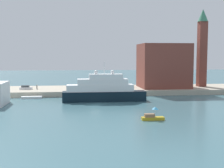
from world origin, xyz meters
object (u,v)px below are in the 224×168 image
Objects in this scene: work_barge at (32,97)px; mooring_bollard at (101,90)px; parked_car at (26,88)px; small_motorboat at (152,116)px; bell_tower at (202,45)px; person_figure at (37,87)px; harbor_building at (163,66)px; large_yacht at (103,90)px.

work_barge is 22.15m from mooring_bollard.
work_barge is 1.50× the size of parked_car.
small_motorboat reaches higher than mooring_bollard.
bell_tower reaches higher than mooring_bollard.
person_figure is 2.61× the size of mooring_bollard.
mooring_bollard is at bearing 101.20° from small_motorboat.
bell_tower reaches higher than harbor_building.
mooring_bollard is at bearing 8.38° from work_barge.
work_barge is 0.22× the size of bell_tower.
bell_tower is at bearing 2.75° from parked_car.
work_barge is 47.60m from harbor_building.
bell_tower is 65.58m from parked_car.
bell_tower is (38.82, 21.61, 14.02)m from large_yacht.
harbor_building is at bearing 71.44° from small_motorboat.
person_figure is at bearing 122.83° from small_motorboat.
bell_tower reaches higher than large_yacht.
large_yacht reaches higher than person_figure.
mooring_bollard is (-7.51, 37.91, 1.23)m from small_motorboat.
small_motorboat is at bearing -122.53° from bell_tower.
person_figure is at bearing 161.48° from mooring_bollard.
large_yacht is 39.04× the size of mooring_bollard.
bell_tower is 46.39× the size of mooring_bollard.
harbor_building is 0.60× the size of bell_tower.
harbor_building is at bearing 1.66° from parked_car.
parked_car is 2.59× the size of person_figure.
large_yacht reaches higher than parked_car.
small_motorboat is 2.87× the size of person_figure.
bell_tower is at bearing 15.39° from mooring_bollard.
work_barge is at bearing -91.27° from person_figure.
bell_tower is at bearing 12.89° from work_barge.
harbor_building is (15.73, 46.83, 8.80)m from small_motorboat.
mooring_bollard is (21.62, -7.25, -0.44)m from person_figure.
large_yacht is at bearing -150.90° from bell_tower.
parked_car is 3.75m from person_figure.
large_yacht is 0.84× the size of bell_tower.
parked_car is (-63.79, -3.07, -14.89)m from bell_tower.
bell_tower is at bearing 6.23° from harbor_building.
work_barge is at bearing -71.90° from parked_car.
small_motorboat is at bearing -78.80° from mooring_bollard.
bell_tower is (30.92, 48.49, 16.40)m from small_motorboat.
large_yacht is at bearing -36.59° from parked_car.
bell_tower is (15.20, 1.66, 7.61)m from harbor_building.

